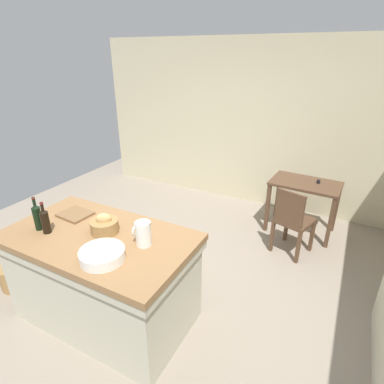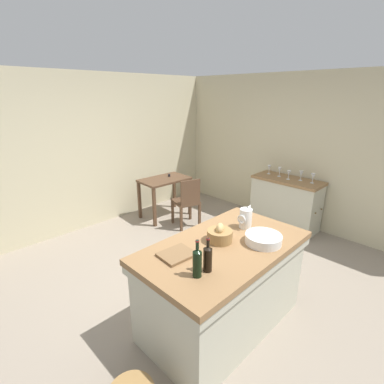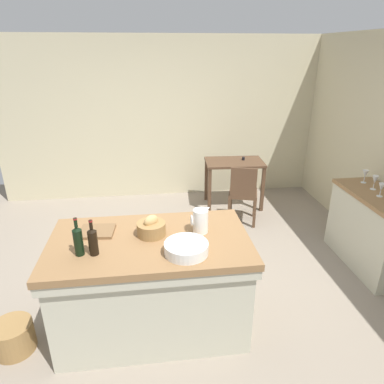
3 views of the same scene
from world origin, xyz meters
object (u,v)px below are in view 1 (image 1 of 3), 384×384
bread_basket (104,225)px  wash_bowl (102,255)px  writing_desk (305,191)px  wine_bottle_dark (45,221)px  wine_bottle_amber (37,216)px  island_table (104,274)px  wicker_hamper (16,275)px  pitcher (143,233)px  cutting_board (75,214)px  wooden_chair (292,220)px

bread_basket → wash_bowl: bearing=-50.3°
writing_desk → wine_bottle_dark: wine_bottle_dark is taller
wine_bottle_dark → wine_bottle_amber: size_ratio=0.94×
island_table → wicker_hamper: size_ratio=4.99×
island_table → pitcher: 0.69m
cutting_board → wine_bottle_dark: size_ratio=1.00×
wash_bowl → bread_basket: bearing=129.7°
cutting_board → wine_bottle_dark: (0.02, -0.34, 0.11)m
cutting_board → wine_bottle_amber: size_ratio=0.93×
writing_desk → bread_basket: (-1.33, -2.44, 0.35)m
island_table → wicker_hamper: bearing=-173.3°
cutting_board → wine_bottle_dark: wine_bottle_dark is taller
pitcher → wash_bowl: bearing=-116.3°
bread_basket → wine_bottle_amber: bearing=-157.1°
pitcher → writing_desk: bearing=69.4°
wine_bottle_amber → wicker_hamper: (-0.65, 0.02, -0.91)m
wash_bowl → wooden_chair: bearing=63.6°
wooden_chair → pitcher: 2.09m
island_table → wine_bottle_dark: 0.71m
island_table → wine_bottle_amber: wine_bottle_amber is taller
writing_desk → pitcher: 2.63m
writing_desk → wooden_chair: wooden_chair is taller
bread_basket → island_table: bearing=-103.9°
writing_desk → wicker_hamper: size_ratio=2.77×
wine_bottle_amber → wine_bottle_dark: bearing=-5.1°
wooden_chair → bread_basket: 2.29m
island_table → writing_desk: island_table is taller
island_table → wine_bottle_amber: size_ratio=5.34×
wash_bowl → wine_bottle_dark: bearing=174.0°
wash_bowl → writing_desk: bearing=68.8°
wooden_chair → wash_bowl: bearing=-116.4°
wooden_chair → wicker_hamper: bearing=-141.3°
bread_basket → wicker_hamper: (-1.20, -0.21, -0.85)m
cutting_board → wine_bottle_amber: wine_bottle_amber is taller
wine_bottle_dark → wine_bottle_amber: 0.11m
wine_bottle_amber → wicker_hamper: 1.11m
writing_desk → wine_bottle_amber: size_ratio=2.97×
cutting_board → pitcher: bearing=-6.4°
pitcher → cutting_board: pitcher is taller
writing_desk → wine_bottle_dark: bearing=-123.6°
wash_bowl → cutting_board: wash_bowl is taller
bread_basket → cutting_board: (-0.47, 0.10, -0.05)m
writing_desk → wine_bottle_dark: (-1.78, -2.68, 0.40)m
pitcher → wooden_chair: bearing=63.6°
wooden_chair → wicker_hamper: 3.24m
wash_bowl → wicker_hamper: wash_bowl is taller
wooden_chair → pitcher: size_ratio=3.55×
cutting_board → wash_bowl: bearing=-29.6°
wash_bowl → bread_basket: (-0.26, 0.32, 0.02)m
wooden_chair → wine_bottle_dark: (-1.76, -2.05, 0.55)m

